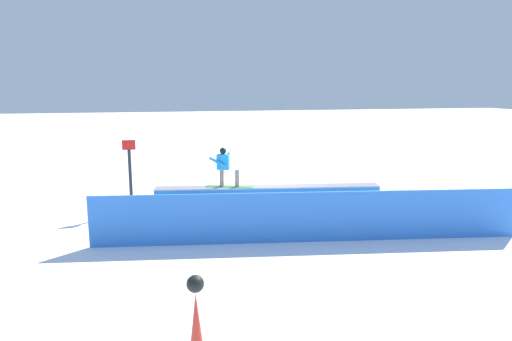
% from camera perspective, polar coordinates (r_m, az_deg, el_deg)
% --- Properties ---
extents(ground_plane, '(120.00, 120.00, 0.00)m').
position_cam_1_polar(ground_plane, '(15.25, 1.56, -4.14)').
color(ground_plane, white).
extents(grind_box, '(7.51, 1.73, 0.59)m').
position_cam_1_polar(grind_box, '(15.19, 1.56, -3.17)').
color(grind_box, '#206CB8').
rests_on(grind_box, ground_plane).
extents(snowboarder, '(1.59, 0.83, 1.32)m').
position_cam_1_polar(snowboarder, '(14.93, -3.95, 0.58)').
color(snowboarder, '#3C8A41').
rests_on(snowboarder, grind_box).
extents(safety_fence, '(10.70, 1.76, 1.29)m').
position_cam_1_polar(safety_fence, '(11.43, 6.80, -5.86)').
color(safety_fence, '#3379E0').
rests_on(safety_fence, ground_plane).
extents(trail_marker, '(0.40, 0.10, 2.26)m').
position_cam_1_polar(trail_marker, '(14.51, -15.62, -0.42)').
color(trail_marker, '#262628').
rests_on(trail_marker, ground_plane).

